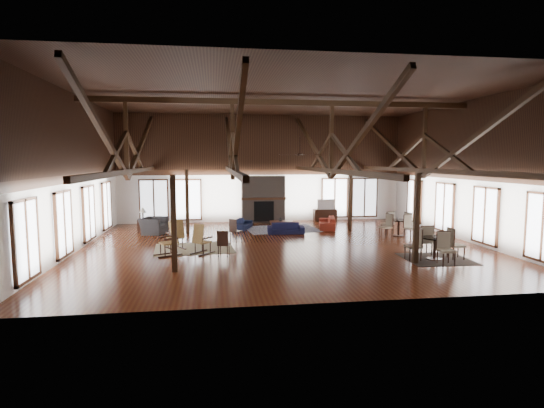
{
  "coord_description": "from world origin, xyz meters",
  "views": [
    {
      "loc": [
        -2.77,
        -16.82,
        3.51
      ],
      "look_at": [
        -0.29,
        1.0,
        1.62
      ],
      "focal_mm": 28.0,
      "sensor_mm": 36.0,
      "label": 1
    }
  ],
  "objects": [
    {
      "name": "tv_console",
      "position": [
        3.6,
        6.75,
        0.33
      ],
      "size": [
        1.32,
        0.49,
        0.66
      ],
      "primitive_type": "cube",
      "color": "black",
      "rests_on": "floor"
    },
    {
      "name": "sofa_navy_left",
      "position": [
        -1.33,
        4.48,
        0.24
      ],
      "size": [
        1.8,
        1.18,
        0.49
      ],
      "primitive_type": "imported",
      "rotation": [
        0.0,
        0.0,
        1.23
      ],
      "color": "#151C3C",
      "rests_on": "floor"
    },
    {
      "name": "side_chair_a",
      "position": [
        -1.9,
        1.08,
        0.58
      ],
      "size": [
        0.59,
        0.59,
        0.99
      ],
      "rotation": [
        0.0,
        0.0,
        -0.82
      ],
      "color": "black",
      "rests_on": "floor"
    },
    {
      "name": "floor",
      "position": [
        0.0,
        0.0,
        0.0
      ],
      "size": [
        16.0,
        16.0,
        0.0
      ],
      "primitive_type": "plane",
      "color": "#562812",
      "rests_on": "ground"
    },
    {
      "name": "roof_truss",
      "position": [
        0.0,
        0.0,
        4.03
      ],
      "size": [
        15.6,
        14.07,
        3.14
      ],
      "color": "#30200D",
      "rests_on": "wall_back"
    },
    {
      "name": "sofa_orange",
      "position": [
        2.98,
        4.07,
        0.29
      ],
      "size": [
        2.11,
        1.2,
        0.58
      ],
      "primitive_type": "imported",
      "rotation": [
        0.0,
        0.0,
        -1.8
      ],
      "color": "maroon",
      "rests_on": "floor"
    },
    {
      "name": "cafe_table_near",
      "position": [
        4.92,
        -3.1,
        0.55
      ],
      "size": [
        2.11,
        2.11,
        1.1
      ],
      "rotation": [
        0.0,
        0.0,
        -0.03
      ],
      "color": "black",
      "rests_on": "floor"
    },
    {
      "name": "wall_left",
      "position": [
        -8.0,
        0.0,
        3.0
      ],
      "size": [
        0.02,
        14.0,
        6.0
      ],
      "primitive_type": "cube",
      "color": "white",
      "rests_on": "floor"
    },
    {
      "name": "rug_navy",
      "position": [
        0.64,
        4.12,
        0.01
      ],
      "size": [
        3.8,
        3.04,
        0.01
      ],
      "primitive_type": "cube",
      "rotation": [
        0.0,
        0.0,
        0.13
      ],
      "color": "#161940",
      "rests_on": "floor"
    },
    {
      "name": "vase",
      "position": [
        0.53,
        3.88,
        0.54
      ],
      "size": [
        0.23,
        0.23,
        0.21
      ],
      "primitive_type": "imported",
      "rotation": [
        0.0,
        0.0,
        0.17
      ],
      "color": "#B2B2B2",
      "rests_on": "coffee_table"
    },
    {
      "name": "rocking_chair_b",
      "position": [
        -3.26,
        -1.08,
        0.54
      ],
      "size": [
        0.94,
        0.97,
        1.14
      ],
      "rotation": [
        0.0,
        0.0,
        -0.74
      ],
      "color": "olive",
      "rests_on": "floor"
    },
    {
      "name": "wall_right",
      "position": [
        8.0,
        0.0,
        3.0
      ],
      "size": [
        0.02,
        14.0,
        6.0
      ],
      "primitive_type": "cube",
      "color": "white",
      "rests_on": "floor"
    },
    {
      "name": "side_table_lamp",
      "position": [
        -6.17,
        4.21,
        0.46
      ],
      "size": [
        0.48,
        0.48,
        1.23
      ],
      "color": "black",
      "rests_on": "floor"
    },
    {
      "name": "coffee_table",
      "position": [
        0.59,
        3.94,
        0.38
      ],
      "size": [
        1.18,
        0.66,
        0.44
      ],
      "rotation": [
        0.0,
        0.0,
        -0.08
      ],
      "color": "brown",
      "rests_on": "floor"
    },
    {
      "name": "ceiling_fan",
      "position": [
        0.5,
        -1.0,
        3.73
      ],
      "size": [
        1.6,
        1.6,
        0.75
      ],
      "color": "black",
      "rests_on": "roof_truss"
    },
    {
      "name": "wall_front",
      "position": [
        0.0,
        -7.0,
        3.0
      ],
      "size": [
        16.0,
        0.02,
        6.0
      ],
      "primitive_type": "cube",
      "color": "white",
      "rests_on": "floor"
    },
    {
      "name": "post_grid",
      "position": [
        0.0,
        0.0,
        1.52
      ],
      "size": [
        8.16,
        7.16,
        3.05
      ],
      "color": "#30200D",
      "rests_on": "floor"
    },
    {
      "name": "rocking_chair_a",
      "position": [
        -4.23,
        -0.09,
        0.55
      ],
      "size": [
        0.88,
        1.03,
        1.18
      ],
      "rotation": [
        0.0,
        0.0,
        0.53
      ],
      "color": "olive",
      "rests_on": "floor"
    },
    {
      "name": "ceiling",
      "position": [
        0.0,
        0.0,
        6.0
      ],
      "size": [
        16.0,
        14.0,
        0.02
      ],
      "primitive_type": "cube",
      "color": "black",
      "rests_on": "wall_back"
    },
    {
      "name": "side_chair_b",
      "position": [
        -2.44,
        -1.64,
        0.56
      ],
      "size": [
        0.49,
        0.49,
        0.97
      ],
      "rotation": [
        0.0,
        0.0,
        -0.23
      ],
      "color": "black",
      "rests_on": "floor"
    },
    {
      "name": "rug_tan",
      "position": [
        -3.56,
        -0.03,
        0.01
      ],
      "size": [
        3.21,
        2.62,
        0.01
      ],
      "primitive_type": "cube",
      "rotation": [
        0.0,
        0.0,
        0.08
      ],
      "color": "tan",
      "rests_on": "floor"
    },
    {
      "name": "television",
      "position": [
        3.63,
        6.75,
        0.95
      ],
      "size": [
        1.02,
        0.15,
        0.58
      ],
      "primitive_type": "imported",
      "rotation": [
        0.0,
        0.0,
        -0.02
      ],
      "color": "#B2B2B2",
      "rests_on": "tv_console"
    },
    {
      "name": "fireplace",
      "position": [
        0.0,
        6.67,
        1.29
      ],
      "size": [
        2.5,
        0.69,
        2.6
      ],
      "color": "brown",
      "rests_on": "floor"
    },
    {
      "name": "rug_dark",
      "position": [
        5.04,
        -3.05,
        0.01
      ],
      "size": [
        2.32,
        2.12,
        0.01
      ],
      "primitive_type": "cube",
      "rotation": [
        0.0,
        0.0,
        -0.04
      ],
      "color": "black",
      "rests_on": "floor"
    },
    {
      "name": "sofa_navy_front",
      "position": [
        0.62,
        2.8,
        0.25
      ],
      "size": [
        1.77,
        0.79,
        0.5
      ],
      "primitive_type": "imported",
      "rotation": [
        0.0,
        0.0,
        -0.07
      ],
      "color": "#16173C",
      "rests_on": "floor"
    },
    {
      "name": "cafe_table_far",
      "position": [
        5.67,
        1.47,
        0.52
      ],
      "size": [
        2.05,
        2.05,
        1.05
      ],
      "rotation": [
        0.0,
        0.0,
        0.32
      ],
      "color": "black",
      "rests_on": "floor"
    },
    {
      "name": "cup_far",
      "position": [
        5.63,
        1.55,
        0.8
      ],
      "size": [
        0.14,
        0.14,
        0.09
      ],
      "primitive_type": "imported",
      "rotation": [
        0.0,
        0.0,
        -0.23
      ],
      "color": "#B2B2B2",
      "rests_on": "cafe_table_far"
    },
    {
      "name": "armchair",
      "position": [
        -5.6,
        3.61,
        0.39
      ],
      "size": [
        1.44,
        1.33,
        0.77
      ],
      "primitive_type": "imported",
      "rotation": [
        0.0,
        0.0,
        1.28
      ],
      "color": "#252527",
      "rests_on": "floor"
    },
    {
      "name": "cup_near",
      "position": [
        4.89,
        -3.13,
        0.84
      ],
      "size": [
        0.16,
        0.16,
        0.1
      ],
      "primitive_type": "imported",
      "rotation": [
        0.0,
        0.0,
        -0.29
      ],
      "color": "#B2B2B2",
      "rests_on": "cafe_table_near"
    },
    {
      "name": "wall_back",
      "position": [
        0.0,
        7.0,
        3.0
      ],
      "size": [
        16.0,
        0.02,
        6.0
      ],
      "primitive_type": "cube",
      "color": "white",
      "rests_on": "floor"
    },
    {
      "name": "rocking_chair_c",
      "position": [
        -4.35,
        -1.11,
        0.57
      ],
      "size": [
        1.06,
        0.88,
        1.21
      ],
      "rotation": [
        0.0,
        0.0,
        2.06
      ],
      "color": "olive",
      "rests_on": "floor"
    }
  ]
}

